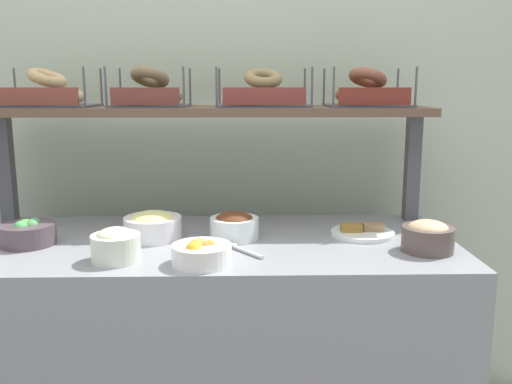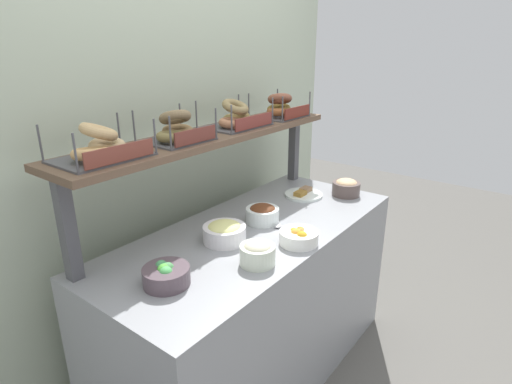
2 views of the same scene
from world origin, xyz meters
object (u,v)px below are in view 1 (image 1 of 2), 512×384
bowl_chocolate_spread (234,225)px  bowl_fruit_salad (202,253)px  bagel_basket_everything (263,94)px  bagel_basket_plain (47,94)px  bowl_egg_salad (153,225)px  bowl_veggie_mix (28,233)px  serving_spoon_near_plate (238,248)px  bowl_potato_salad (116,244)px  bowl_hummus (428,236)px  bagel_basket_poppy (150,94)px  serving_plate_white (362,232)px  bagel_basket_cinnamon_raisin (367,93)px

bowl_chocolate_spread → bowl_fruit_salad: size_ratio=0.94×
bagel_basket_everything → bagel_basket_plain: bearing=-179.9°
bowl_egg_salad → bagel_basket_plain: bagel_basket_plain is taller
bowl_veggie_mix → bagel_basket_everything: (0.77, 0.30, 0.44)m
bagel_basket_plain → bagel_basket_everything: bearing=0.1°
serving_spoon_near_plate → bowl_potato_salad: bearing=-164.8°
bowl_hummus → bowl_potato_salad: bowl_potato_salad is taller
bagel_basket_poppy → bowl_fruit_salad: bearing=-67.1°
bowl_potato_salad → bowl_egg_salad: 0.25m
bowl_fruit_salad → bagel_basket_poppy: size_ratio=0.62×
bowl_veggie_mix → bowl_chocolate_spread: 0.67m
bowl_hummus → bagel_basket_plain: 1.41m
bowl_chocolate_spread → serving_spoon_near_plate: 0.14m
bowl_veggie_mix → bagel_basket_everything: size_ratio=0.51×
bowl_chocolate_spread → serving_spoon_near_plate: bearing=-84.2°
bagel_basket_poppy → bagel_basket_everything: bagel_basket_poppy is taller
serving_plate_white → bagel_basket_plain: size_ratio=0.65×
serving_plate_white → bagel_basket_poppy: bearing=163.9°
bowl_fruit_salad → bagel_basket_everything: 0.71m
bowl_chocolate_spread → bagel_basket_cinnamon_raisin: 0.69m
bowl_hummus → serving_plate_white: size_ratio=0.74×
bowl_fruit_salad → serving_plate_white: bowl_fruit_salad is taller
bagel_basket_cinnamon_raisin → bagel_basket_poppy: bearing=179.4°
bowl_veggie_mix → bowl_chocolate_spread: bearing=4.7°
bowl_chocolate_spread → bagel_basket_cinnamon_raisin: bearing=26.0°
bowl_veggie_mix → bagel_basket_everything: bagel_basket_everything is taller
bowl_hummus → serving_plate_white: 0.25m
bowl_veggie_mix → bowl_egg_salad: size_ratio=0.90×
bagel_basket_everything → bowl_fruit_salad: bearing=-110.5°
bowl_fruit_salad → bowl_egg_salad: bearing=123.8°
serving_plate_white → serving_spoon_near_plate: (-0.43, -0.16, -0.00)m
bowl_egg_salad → serving_plate_white: bowl_egg_salad is taller
bowl_chocolate_spread → bowl_egg_salad: size_ratio=0.85×
serving_spoon_near_plate → bagel_basket_cinnamon_raisin: 0.76m
bowl_egg_salad → bowl_potato_salad: bearing=-106.3°
bagel_basket_plain → bagel_basket_everything: size_ratio=0.99×
bagel_basket_poppy → bagel_basket_plain: bearing=179.6°
bagel_basket_everything → bagel_basket_cinnamon_raisin: bearing=-1.9°
bagel_basket_plain → bowl_veggie_mix: bearing=-88.1°
serving_plate_white → bagel_basket_poppy: 0.91m
bowl_potato_salad → bagel_basket_plain: bagel_basket_plain is taller
bagel_basket_plain → bagel_basket_everything: 0.78m
bowl_fruit_salad → bagel_basket_cinnamon_raisin: bearing=41.3°
bowl_egg_salad → bowl_veggie_mix: bearing=-171.1°
bowl_veggie_mix → serving_plate_white: (1.11, 0.08, -0.03)m
bowl_veggie_mix → bagel_basket_plain: bagel_basket_plain is taller
bagel_basket_plain → bagel_basket_cinnamon_raisin: bearing=-0.6°
bowl_egg_salad → bagel_basket_everything: size_ratio=0.57×
bowl_potato_salad → bagel_basket_plain: 0.72m
bowl_fruit_salad → bagel_basket_cinnamon_raisin: (0.57, 0.50, 0.45)m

